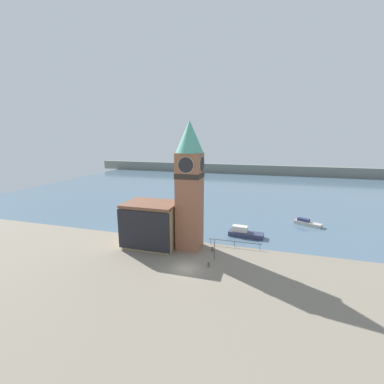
{
  "coord_description": "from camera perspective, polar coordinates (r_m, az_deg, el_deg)",
  "views": [
    {
      "loc": [
        11.11,
        -34.61,
        19.99
      ],
      "look_at": [
        -0.69,
        5.87,
        10.94
      ],
      "focal_mm": 24.0,
      "sensor_mm": 36.0,
      "label": 1
    }
  ],
  "objects": [
    {
      "name": "mooring_bollard_near",
      "position": [
        47.02,
        4.57,
        -12.46
      ],
      "size": [
        0.37,
        0.37,
        0.86
      ],
      "color": "brown",
      "rests_on": "ground_plane"
    },
    {
      "name": "far_shoreline",
      "position": [
        146.68,
        11.84,
        5.01
      ],
      "size": [
        180.0,
        3.0,
        5.0
      ],
      "color": "gray",
      "rests_on": "water"
    },
    {
      "name": "boat_near",
      "position": [
        54.34,
        11.53,
        -8.86
      ],
      "size": [
        7.13,
        2.8,
        2.12
      ],
      "rotation": [
        0.0,
        0.0,
        -0.09
      ],
      "color": "#333856",
      "rests_on": "water"
    },
    {
      "name": "water",
      "position": [
        107.67,
        10.05,
        1.22
      ],
      "size": [
        160.0,
        120.0,
        0.0
      ],
      "color": "slate",
      "rests_on": "ground_plane"
    },
    {
      "name": "lamp_post",
      "position": [
        43.47,
        5.01,
        -11.71
      ],
      "size": [
        0.32,
        0.32,
        3.48
      ],
      "color": "#2D2D33",
      "rests_on": "ground_plane"
    },
    {
      "name": "pier_building",
      "position": [
        48.61,
        -8.99,
        -7.08
      ],
      "size": [
        9.74,
        7.24,
        8.24
      ],
      "color": "tan",
      "rests_on": "ground_plane"
    },
    {
      "name": "clock_tower",
      "position": [
        45.01,
        -0.52,
        2.01
      ],
      "size": [
        4.81,
        4.81,
        22.8
      ],
      "color": "#935B42",
      "rests_on": "ground_plane"
    },
    {
      "name": "boat_far",
      "position": [
        65.47,
        24.21,
        -6.27
      ],
      "size": [
        6.05,
        4.23,
        1.44
      ],
      "rotation": [
        0.0,
        0.0,
        -0.47
      ],
      "color": "#B7B2A8",
      "rests_on": "water"
    },
    {
      "name": "mooring_bollard_far",
      "position": [
        41.99,
        3.7,
        -15.69
      ],
      "size": [
        0.36,
        0.36,
        0.79
      ],
      "color": "brown",
      "rests_on": "ground_plane"
    },
    {
      "name": "pier_railing",
      "position": [
        49.07,
        9.45,
        -10.9
      ],
      "size": [
        9.69,
        0.08,
        1.09
      ],
      "color": "#333338",
      "rests_on": "ground_plane"
    },
    {
      "name": "ground_plane",
      "position": [
        41.49,
        -1.41,
        -16.7
      ],
      "size": [
        160.0,
        160.0,
        0.0
      ],
      "primitive_type": "plane",
      "color": "gray"
    }
  ]
}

